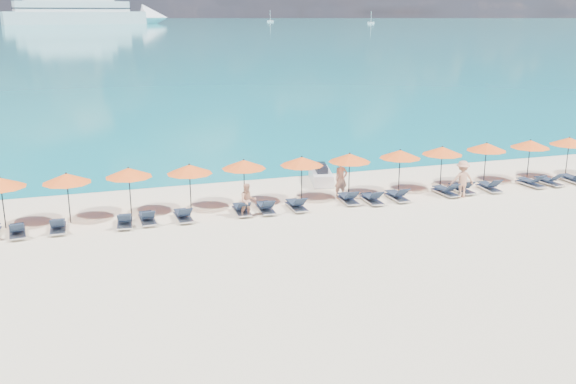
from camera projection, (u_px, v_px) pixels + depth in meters
name	position (u px, v px, depth m)	size (l,w,h in m)	color
ground	(311.00, 239.00, 26.05)	(1400.00, 1400.00, 0.00)	beige
sea	(84.00, 22.00, 631.09)	(1600.00, 1300.00, 0.01)	#1FA9B2
cruise_ship	(90.00, 12.00, 490.68)	(126.05, 43.93, 34.69)	white
sailboat_near	(371.00, 22.00, 515.76)	(5.39, 1.80, 9.89)	white
sailboat_far	(270.00, 21.00, 606.00)	(6.02, 2.01, 11.03)	white
jetski	(321.00, 175.00, 34.62)	(1.64, 2.92, 0.98)	silver
beachgoer_a	(341.00, 179.00, 31.64)	(0.70, 0.46, 1.92)	tan
beachgoer_b	(248.00, 201.00, 28.62)	(0.77, 0.44, 1.58)	tan
beachgoer_c	(462.00, 179.00, 31.74)	(1.21, 0.56, 1.87)	tan
umbrella_2	(0.00, 183.00, 26.86)	(2.10, 2.10, 2.28)	black
umbrella_3	(67.00, 178.00, 27.58)	(2.10, 2.10, 2.28)	black
umbrella_4	(129.00, 172.00, 28.57)	(2.10, 2.10, 2.28)	black
umbrella_5	(189.00, 169.00, 29.17)	(2.10, 2.10, 2.28)	black
umbrella_6	(244.00, 164.00, 30.10)	(2.10, 2.10, 2.28)	black
umbrella_7	(302.00, 161.00, 30.72)	(2.10, 2.10, 2.28)	black
umbrella_8	(350.00, 158.00, 31.46)	(2.10, 2.10, 2.28)	black
umbrella_9	(400.00, 154.00, 32.26)	(2.10, 2.10, 2.28)	black
umbrella_10	(442.00, 151.00, 33.05)	(2.10, 2.10, 2.28)	black
umbrella_11	(487.00, 147.00, 34.00)	(2.10, 2.10, 2.28)	black
umbrella_12	(530.00, 144.00, 34.74)	(2.10, 2.10, 2.28)	black
umbrella_13	(569.00, 141.00, 35.49)	(2.10, 2.10, 2.28)	black
lounger_4	(17.00, 231.00, 26.38)	(0.77, 1.75, 0.66)	silver
lounger_5	(58.00, 226.00, 26.93)	(0.63, 1.70, 0.66)	silver
lounger_6	(125.00, 221.00, 27.60)	(0.77, 1.75, 0.66)	silver
lounger_7	(147.00, 218.00, 28.02)	(0.65, 1.71, 0.66)	silver
lounger_8	(183.00, 215.00, 28.38)	(0.69, 1.72, 0.66)	silver
lounger_9	(242.00, 209.00, 29.26)	(0.68, 1.72, 0.66)	silver
lounger_10	(266.00, 207.00, 29.52)	(0.69, 1.72, 0.66)	silver
lounger_11	(296.00, 205.00, 29.92)	(0.64, 1.71, 0.66)	silver
lounger_12	(348.00, 198.00, 30.96)	(0.69, 1.73, 0.66)	silver
lounger_13	(372.00, 198.00, 30.95)	(0.65, 1.71, 0.66)	silver
lounger_14	(397.00, 196.00, 31.43)	(0.64, 1.71, 0.66)	silver
lounger_15	(446.00, 191.00, 32.27)	(0.76, 1.75, 0.66)	silver
lounger_16	(462.00, 188.00, 32.74)	(0.70, 1.73, 0.66)	silver
lounger_17	(489.00, 186.00, 33.07)	(0.75, 1.74, 0.66)	silver
lounger_18	(531.00, 182.00, 33.91)	(0.79, 1.75, 0.66)	silver
lounger_19	(549.00, 181.00, 34.20)	(0.78, 1.75, 0.66)	silver
lounger_20	(573.00, 178.00, 34.65)	(0.63, 1.70, 0.66)	silver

